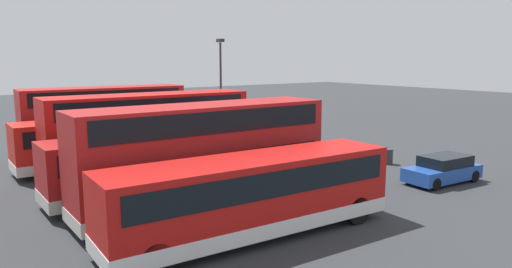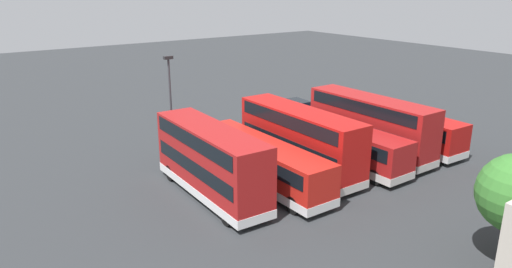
# 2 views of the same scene
# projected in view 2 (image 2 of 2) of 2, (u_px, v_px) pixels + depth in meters

# --- Properties ---
(ground_plane) EXTENTS (140.00, 140.00, 0.00)m
(ground_plane) POSITION_uv_depth(u_px,v_px,m) (244.00, 134.00, 42.51)
(ground_plane) COLOR #2D3033
(bus_single_deck_near_end) EXTENTS (3.01, 11.31, 2.95)m
(bus_single_deck_near_end) POSITION_uv_depth(u_px,v_px,m) (400.00, 126.00, 39.18)
(bus_single_deck_near_end) COLOR #B71411
(bus_single_deck_near_end) RESTS_ON ground
(bus_double_decker_second) EXTENTS (2.62, 11.12, 4.55)m
(bus_double_decker_second) POSITION_uv_depth(u_px,v_px,m) (370.00, 124.00, 36.95)
(bus_double_decker_second) COLOR #A51919
(bus_double_decker_second) RESTS_ON ground
(bus_single_deck_third) EXTENTS (2.66, 11.48, 2.95)m
(bus_single_deck_third) POSITION_uv_depth(u_px,v_px,m) (341.00, 142.00, 35.28)
(bus_single_deck_third) COLOR #A51919
(bus_single_deck_third) RESTS_ON ground
(bus_double_decker_fourth) EXTENTS (2.75, 11.10, 4.55)m
(bus_double_decker_fourth) POSITION_uv_depth(u_px,v_px,m) (299.00, 138.00, 33.50)
(bus_double_decker_fourth) COLOR #B71411
(bus_double_decker_fourth) RESTS_ON ground
(bus_single_deck_fifth) EXTENTS (2.63, 12.06, 2.95)m
(bus_single_deck_fifth) POSITION_uv_depth(u_px,v_px,m) (262.00, 161.00, 31.53)
(bus_single_deck_fifth) COLOR red
(bus_single_deck_fifth) RESTS_ON ground
(bus_double_decker_sixth) EXTENTS (2.93, 10.59, 4.55)m
(bus_double_decker_sixth) POSITION_uv_depth(u_px,v_px,m) (211.00, 160.00, 29.39)
(bus_double_decker_sixth) COLOR #A51919
(bus_double_decker_sixth) RESTS_ON ground
(car_hatchback_silver) EXTENTS (2.10, 4.42, 1.43)m
(car_hatchback_silver) POSITION_uv_depth(u_px,v_px,m) (298.00, 107.00, 48.88)
(car_hatchback_silver) COLOR #1E479E
(car_hatchback_silver) RESTS_ON ground
(lamp_post_tall) EXTENTS (0.70, 0.30, 7.83)m
(lamp_post_tall) POSITION_uv_depth(u_px,v_px,m) (170.00, 99.00, 35.88)
(lamp_post_tall) COLOR #38383D
(lamp_post_tall) RESTS_ON ground
(waste_bin_yellow) EXTENTS (0.60, 0.60, 0.95)m
(waste_bin_yellow) POSITION_uv_depth(u_px,v_px,m) (257.00, 114.00, 47.34)
(waste_bin_yellow) COLOR #333338
(waste_bin_yellow) RESTS_ON ground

